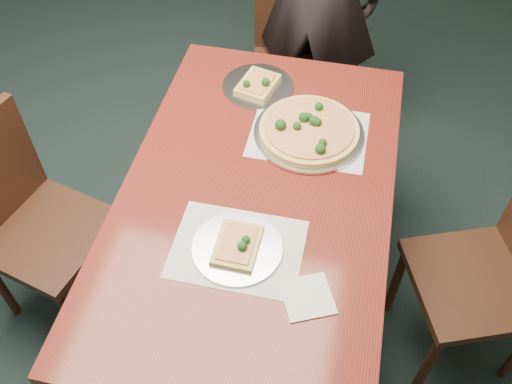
% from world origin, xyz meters
% --- Properties ---
extents(ground, '(8.00, 8.00, 0.00)m').
position_xyz_m(ground, '(0.00, 0.00, 0.00)').
color(ground, black).
rests_on(ground, ground).
extents(dining_table, '(0.90, 1.50, 0.75)m').
position_xyz_m(dining_table, '(0.42, -0.01, 0.66)').
color(dining_table, '#571711').
rests_on(dining_table, ground).
extents(chair_far, '(0.48, 0.48, 0.91)m').
position_xyz_m(chair_far, '(0.38, 1.10, 0.52)').
color(chair_far, black).
rests_on(chair_far, ground).
extents(chair_left, '(0.51, 0.51, 0.91)m').
position_xyz_m(chair_left, '(-0.44, -0.12, 0.52)').
color(chair_left, black).
rests_on(chair_left, ground).
extents(chair_right, '(0.54, 0.54, 0.91)m').
position_xyz_m(chair_right, '(1.28, 0.02, 0.52)').
color(chair_right, black).
rests_on(chair_right, ground).
extents(placemat_main, '(0.42, 0.32, 0.00)m').
position_xyz_m(placemat_main, '(0.54, 0.30, 0.75)').
color(placemat_main, white).
rests_on(placemat_main, dining_table).
extents(placemat_near, '(0.40, 0.30, 0.00)m').
position_xyz_m(placemat_near, '(0.41, -0.25, 0.75)').
color(placemat_near, white).
rests_on(placemat_near, dining_table).
extents(pizza_pan, '(0.40, 0.40, 0.07)m').
position_xyz_m(pizza_pan, '(0.54, 0.30, 0.77)').
color(pizza_pan, silver).
rests_on(pizza_pan, dining_table).
extents(slice_plate_near, '(0.28, 0.28, 0.06)m').
position_xyz_m(slice_plate_near, '(0.41, -0.25, 0.76)').
color(slice_plate_near, silver).
rests_on(slice_plate_near, dining_table).
extents(slice_plate_far, '(0.28, 0.28, 0.06)m').
position_xyz_m(slice_plate_far, '(0.31, 0.52, 0.76)').
color(slice_plate_far, silver).
rests_on(slice_plate_far, dining_table).
extents(napkin, '(0.19, 0.19, 0.01)m').
position_xyz_m(napkin, '(0.65, -0.37, 0.75)').
color(napkin, white).
rests_on(napkin, dining_table).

